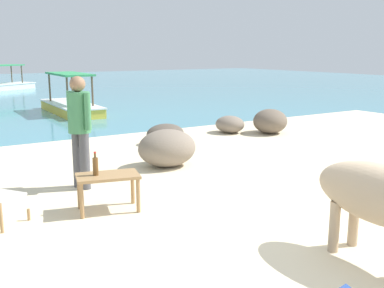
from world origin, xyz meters
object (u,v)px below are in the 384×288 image
Objects in this scene: low_bench_table at (108,181)px; bottle at (95,166)px; boat_white at (1,85)px; person_standing at (79,124)px; boat_yellow at (71,105)px.

bottle is (-0.13, 0.05, 0.20)m from low_bench_table.
boat_white is (2.18, 20.07, -0.14)m from low_bench_table.
person_standing reaches higher than bottle.
boat_yellow is at bearing -122.69° from person_standing.
low_bench_table is at bearing -126.56° from boat_white.
low_bench_table is 20.19m from boat_white.
person_standing is 0.44× the size of boat_yellow.
person_standing is at bearing 101.73° from low_bench_table.
boat_yellow reaches higher than bottle.
bottle is 0.08× the size of boat_yellow.
bottle is 1.15m from person_standing.
low_bench_table is at bearing -19.78° from bottle.
person_standing is (0.04, 1.13, 0.56)m from low_bench_table.
boat_yellow reaches higher than low_bench_table.
boat_yellow is 0.99× the size of boat_white.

